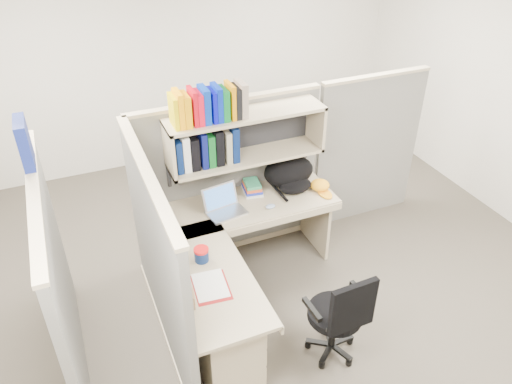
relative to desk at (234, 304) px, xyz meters
name	(u,v)px	position (x,y,z in m)	size (l,w,h in m)	color
ground	(266,304)	(0.41, 0.29, -0.44)	(6.00, 6.00, 0.00)	#37312A
room_shell	(269,145)	(0.41, 0.29, 1.18)	(6.00, 6.00, 6.00)	beige
cubicle	(206,204)	(0.04, 0.74, 0.47)	(3.79, 1.84, 1.95)	#5D5D59
desk	(234,304)	(0.00, 0.00, 0.00)	(1.74, 1.75, 0.73)	tan
laptop	(226,202)	(0.23, 0.78, 0.41)	(0.33, 0.33, 0.24)	#B2B1B6
backpack	(292,175)	(0.95, 0.94, 0.44)	(0.49, 0.38, 0.29)	black
orange_cap	(320,185)	(1.18, 0.80, 0.34)	(0.18, 0.21, 0.10)	orange
snack_canister	(201,254)	(-0.16, 0.26, 0.35)	(0.12, 0.12, 0.12)	navy
tissue_box	(186,296)	(-0.40, -0.15, 0.38)	(0.11, 0.11, 0.17)	#997957
mouse	(270,206)	(0.63, 0.71, 0.31)	(0.09, 0.06, 0.03)	#899EC3
paper_cup	(230,190)	(0.36, 1.04, 0.34)	(0.07, 0.07, 0.11)	silver
book_stack	(252,187)	(0.57, 1.02, 0.35)	(0.16, 0.22, 0.11)	slate
loose_paper	(210,285)	(-0.19, -0.03, 0.29)	(0.23, 0.31, 0.00)	white
task_chair	(336,328)	(0.68, -0.43, -0.12)	(0.47, 0.44, 0.90)	black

